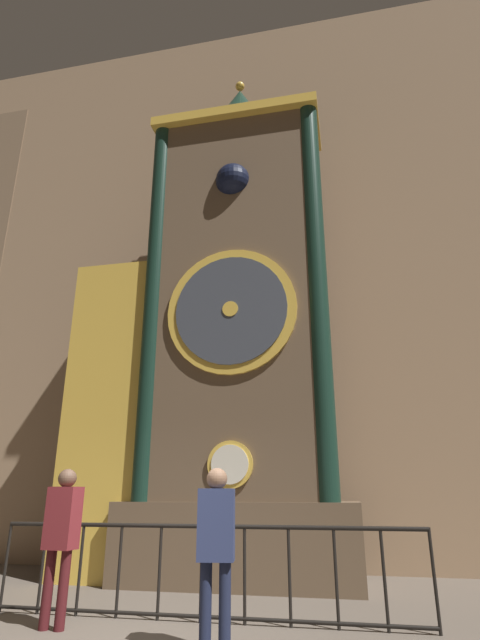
{
  "coord_description": "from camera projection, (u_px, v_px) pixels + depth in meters",
  "views": [
    {
      "loc": [
        2.17,
        -4.6,
        1.35
      ],
      "look_at": [
        0.34,
        3.94,
        4.4
      ],
      "focal_mm": 28.0,
      "sensor_mm": 36.0,
      "label": 1
    }
  ],
  "objects": [
    {
      "name": "cathedral_back_wall",
      "position": [
        236.0,
        257.0,
        11.45
      ],
      "size": [
        24.0,
        0.32,
        13.02
      ],
      "color": "#997A5B",
      "rests_on": "ground_plane"
    },
    {
      "name": "clock_tower",
      "position": [
        217.0,
        337.0,
        9.21
      ],
      "size": [
        5.03,
        1.78,
        10.0
      ],
      "color": "brown",
      "rests_on": "ground_plane"
    },
    {
      "name": "railing_fence",
      "position": [
        201.0,
        567.0,
        5.7
      ],
      "size": [
        5.09,
        0.05,
        1.02
      ],
      "color": "black",
      "rests_on": "ground_plane"
    },
    {
      "name": "visitor_near",
      "position": [
        62.0,
        530.0,
        5.53
      ],
      "size": [
        0.36,
        0.25,
        1.62
      ],
      "rotation": [
        0.0,
        0.0,
        -0.1
      ],
      "color": "#461518",
      "rests_on": "ground_plane"
    },
    {
      "name": "visitor_far",
      "position": [
        216.0,
        539.0,
        4.69
      ],
      "size": [
        0.37,
        0.27,
        1.59
      ],
      "rotation": [
        0.0,
        0.0,
        0.15
      ],
      "color": "#1B213A",
      "rests_on": "ground_plane"
    }
  ]
}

